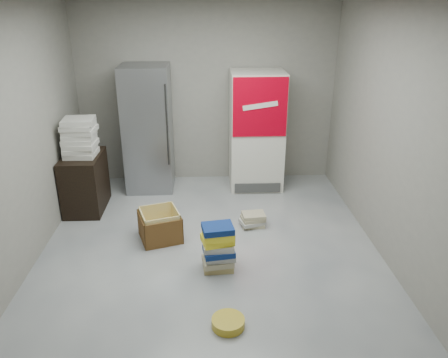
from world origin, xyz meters
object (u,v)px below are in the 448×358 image
coke_cooler (256,131)px  wood_shelf (85,182)px  cardboard_box (160,227)px  phonebook_stack_main (218,247)px  steel_fridge (148,129)px

coke_cooler → wood_shelf: (-2.48, -0.72, -0.50)m
wood_shelf → cardboard_box: (1.11, -0.90, -0.24)m
coke_cooler → phonebook_stack_main: (-0.66, -2.32, -0.63)m
steel_fridge → wood_shelf: size_ratio=2.37×
steel_fridge → cardboard_box: size_ratio=3.18×
steel_fridge → phonebook_stack_main: bearing=-67.0°
steel_fridge → phonebook_stack_main: steel_fridge is taller
coke_cooler → phonebook_stack_main: bearing=-106.0°
phonebook_stack_main → coke_cooler: bearing=65.1°
wood_shelf → phonebook_stack_main: bearing=-41.3°
coke_cooler → cardboard_box: (-1.37, -1.63, -0.75)m
cardboard_box → steel_fridge: bearing=82.0°
cardboard_box → coke_cooler: bearing=32.1°
coke_cooler → phonebook_stack_main: coke_cooler is taller
wood_shelf → cardboard_box: 1.45m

